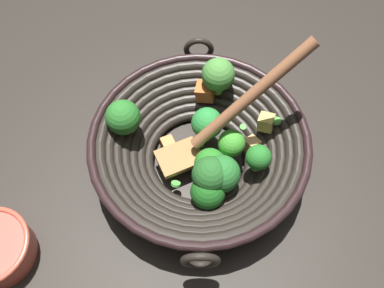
# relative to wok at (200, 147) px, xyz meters

# --- Properties ---
(ground_plane) EXTENTS (4.00, 4.00, 0.00)m
(ground_plane) POSITION_rel_wok_xyz_m (-0.00, 0.00, -0.06)
(ground_plane) COLOR #28231E
(wok) EXTENTS (0.38, 0.35, 0.23)m
(wok) POSITION_rel_wok_xyz_m (0.00, 0.00, 0.00)
(wok) COLOR black
(wok) RESTS_ON ground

